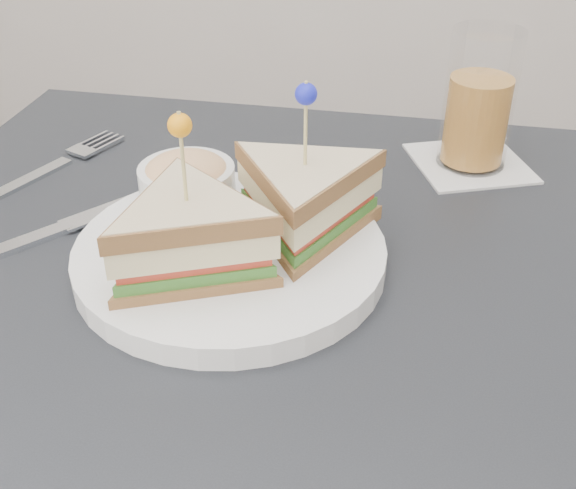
{
  "coord_description": "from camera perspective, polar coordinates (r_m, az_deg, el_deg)",
  "views": [
    {
      "loc": [
        0.1,
        -0.46,
        1.11
      ],
      "look_at": [
        0.01,
        0.01,
        0.8
      ],
      "focal_mm": 45.0,
      "sensor_mm": 36.0,
      "label": 1
    }
  ],
  "objects": [
    {
      "name": "table",
      "position": [
        0.64,
        -1.07,
        -9.88
      ],
      "size": [
        0.8,
        0.8,
        0.75
      ],
      "color": "black",
      "rests_on": "ground"
    },
    {
      "name": "plate_meal",
      "position": [
        0.61,
        -3.96,
        1.85
      ],
      "size": [
        0.32,
        0.3,
        0.16
      ],
      "rotation": [
        0.0,
        0.0,
        -0.11
      ],
      "color": "white",
      "rests_on": "table"
    },
    {
      "name": "cutlery_fork",
      "position": [
        0.83,
        -18.11,
        5.85
      ],
      "size": [
        0.1,
        0.21,
        0.01
      ],
      "rotation": [
        0.0,
        0.0,
        -0.38
      ],
      "color": "silver",
      "rests_on": "table"
    },
    {
      "name": "cutlery_knife",
      "position": [
        0.71,
        -16.63,
        1.56
      ],
      "size": [
        0.16,
        0.19,
        0.01
      ],
      "rotation": [
        0.0,
        0.0,
        -0.67
      ],
      "color": "silver",
      "rests_on": "table"
    },
    {
      "name": "drink_set",
      "position": [
        0.8,
        14.79,
        10.39
      ],
      "size": [
        0.15,
        0.15,
        0.15
      ],
      "rotation": [
        0.0,
        0.0,
        0.39
      ],
      "color": "silver",
      "rests_on": "table"
    }
  ]
}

